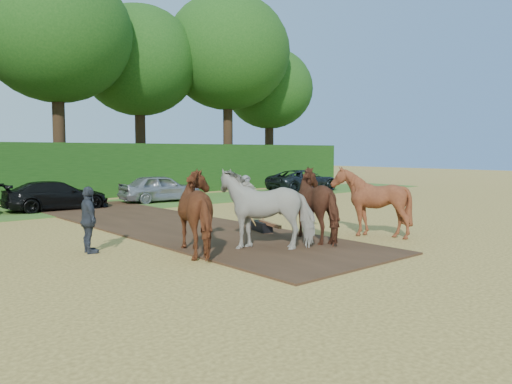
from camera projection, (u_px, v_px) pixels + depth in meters
The scene contains 7 objects.
ground at pixel (272, 267), 11.10m from camera, with size 120.00×120.00×0.00m, color gold.
earth_strip at pixel (167, 224), 17.36m from camera, with size 4.50×17.00×0.05m, color #472D1C.
grass_verge at pixel (53, 210), 21.65m from camera, with size 50.00×5.00×0.03m, color #38601E.
hedgerow at pixel (21, 172), 24.92m from camera, with size 46.00×1.60×3.00m, color #14380F.
spectator_far at pixel (89, 220), 12.51m from camera, with size 0.99×0.41×1.69m, color #2A2F38.
plough_team at pixel (294, 206), 13.75m from camera, with size 7.31×5.27×2.11m.
parked_cars at pixel (42, 195), 21.27m from camera, with size 35.85×3.28×1.45m.
Camera 1 is at (-7.41, -8.04, 2.58)m, focal length 35.00 mm.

